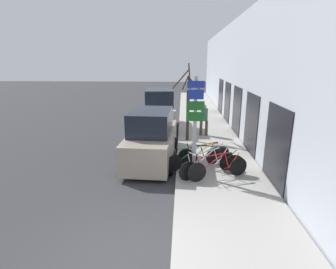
{
  "coord_description": "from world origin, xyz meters",
  "views": [
    {
      "loc": [
        1.19,
        -4.56,
        4.07
      ],
      "look_at": [
        0.62,
        5.82,
        1.17
      ],
      "focal_mm": 28.0,
      "sensor_mm": 36.0,
      "label": 1
    }
  ],
  "objects_px": {
    "bicycle_3": "(195,158)",
    "parked_car_0": "(152,138)",
    "bicycle_0": "(218,168)",
    "parked_car_1": "(160,112)",
    "pedestrian_near": "(204,118)",
    "bicycle_2": "(210,159)",
    "bicycle_4": "(207,154)",
    "street_tree": "(188,106)",
    "bicycle_1": "(208,164)",
    "signpost": "(195,123)"
  },
  "relations": [
    {
      "from": "bicycle_3",
      "to": "bicycle_4",
      "type": "xyz_separation_m",
      "value": [
        0.52,
        0.52,
        -0.02
      ]
    },
    {
      "from": "signpost",
      "to": "street_tree",
      "type": "distance_m",
      "value": 4.53
    },
    {
      "from": "signpost",
      "to": "bicycle_4",
      "type": "xyz_separation_m",
      "value": [
        0.58,
        1.3,
        -1.55
      ]
    },
    {
      "from": "bicycle_0",
      "to": "parked_car_0",
      "type": "distance_m",
      "value": 3.2
    },
    {
      "from": "bicycle_0",
      "to": "parked_car_1",
      "type": "height_order",
      "value": "parked_car_1"
    },
    {
      "from": "bicycle_3",
      "to": "street_tree",
      "type": "distance_m",
      "value": 4.0
    },
    {
      "from": "bicycle_4",
      "to": "street_tree",
      "type": "height_order",
      "value": "street_tree"
    },
    {
      "from": "bicycle_0",
      "to": "parked_car_0",
      "type": "xyz_separation_m",
      "value": [
        -2.51,
        1.94,
        0.44
      ]
    },
    {
      "from": "bicycle_2",
      "to": "parked_car_0",
      "type": "height_order",
      "value": "parked_car_0"
    },
    {
      "from": "bicycle_4",
      "to": "parked_car_0",
      "type": "distance_m",
      "value": 2.35
    },
    {
      "from": "signpost",
      "to": "bicycle_3",
      "type": "height_order",
      "value": "signpost"
    },
    {
      "from": "pedestrian_near",
      "to": "street_tree",
      "type": "distance_m",
      "value": 1.46
    },
    {
      "from": "street_tree",
      "to": "bicycle_2",
      "type": "bearing_deg",
      "value": -78.27
    },
    {
      "from": "parked_car_0",
      "to": "pedestrian_near",
      "type": "xyz_separation_m",
      "value": [
        2.44,
        3.63,
        0.15
      ]
    },
    {
      "from": "bicycle_2",
      "to": "street_tree",
      "type": "height_order",
      "value": "street_tree"
    },
    {
      "from": "signpost",
      "to": "pedestrian_near",
      "type": "relative_size",
      "value": 2.02
    },
    {
      "from": "bicycle_1",
      "to": "parked_car_1",
      "type": "bearing_deg",
      "value": -15.42
    },
    {
      "from": "signpost",
      "to": "street_tree",
      "type": "relative_size",
      "value": 0.9
    },
    {
      "from": "bicycle_1",
      "to": "bicycle_3",
      "type": "bearing_deg",
      "value": -0.8
    },
    {
      "from": "signpost",
      "to": "bicycle_4",
      "type": "bearing_deg",
      "value": 65.72
    },
    {
      "from": "bicycle_0",
      "to": "street_tree",
      "type": "height_order",
      "value": "street_tree"
    },
    {
      "from": "street_tree",
      "to": "signpost",
      "type": "bearing_deg",
      "value": -87.92
    },
    {
      "from": "bicycle_4",
      "to": "pedestrian_near",
      "type": "bearing_deg",
      "value": -28.21
    },
    {
      "from": "pedestrian_near",
      "to": "bicycle_3",
      "type": "bearing_deg",
      "value": -96.35
    },
    {
      "from": "bicycle_0",
      "to": "bicycle_4",
      "type": "distance_m",
      "value": 1.51
    },
    {
      "from": "bicycle_3",
      "to": "bicycle_1",
      "type": "bearing_deg",
      "value": -174.01
    },
    {
      "from": "bicycle_0",
      "to": "pedestrian_near",
      "type": "relative_size",
      "value": 1.24
    },
    {
      "from": "parked_car_1",
      "to": "street_tree",
      "type": "distance_m",
      "value": 3.02
    },
    {
      "from": "bicycle_2",
      "to": "pedestrian_near",
      "type": "height_order",
      "value": "pedestrian_near"
    },
    {
      "from": "bicycle_1",
      "to": "pedestrian_near",
      "type": "height_order",
      "value": "pedestrian_near"
    },
    {
      "from": "bicycle_1",
      "to": "pedestrian_near",
      "type": "distance_m",
      "value": 5.32
    },
    {
      "from": "bicycle_0",
      "to": "bicycle_1",
      "type": "height_order",
      "value": "bicycle_1"
    },
    {
      "from": "bicycle_1",
      "to": "bicycle_3",
      "type": "relative_size",
      "value": 1.0
    },
    {
      "from": "signpost",
      "to": "bicycle_1",
      "type": "xyz_separation_m",
      "value": [
        0.51,
        0.09,
        -1.51
      ]
    },
    {
      "from": "signpost",
      "to": "bicycle_2",
      "type": "height_order",
      "value": "signpost"
    },
    {
      "from": "bicycle_3",
      "to": "pedestrian_near",
      "type": "bearing_deg",
      "value": -35.65
    },
    {
      "from": "bicycle_3",
      "to": "parked_car_1",
      "type": "relative_size",
      "value": 0.47
    },
    {
      "from": "signpost",
      "to": "parked_car_0",
      "type": "height_order",
      "value": "signpost"
    },
    {
      "from": "bicycle_0",
      "to": "bicycle_3",
      "type": "xyz_separation_m",
      "value": [
        -0.76,
        0.97,
        -0.02
      ]
    },
    {
      "from": "bicycle_3",
      "to": "parked_car_0",
      "type": "bearing_deg",
      "value": 33.88
    },
    {
      "from": "pedestrian_near",
      "to": "bicycle_4",
      "type": "bearing_deg",
      "value": -90.23
    },
    {
      "from": "bicycle_3",
      "to": "bicycle_4",
      "type": "height_order",
      "value": "bicycle_3"
    },
    {
      "from": "bicycle_2",
      "to": "parked_car_0",
      "type": "xyz_separation_m",
      "value": [
        -2.32,
        1.13,
        0.43
      ]
    },
    {
      "from": "parked_car_1",
      "to": "parked_car_0",
      "type": "bearing_deg",
      "value": -92.39
    },
    {
      "from": "bicycle_4",
      "to": "parked_car_0",
      "type": "xyz_separation_m",
      "value": [
        -2.26,
        0.45,
        0.48
      ]
    },
    {
      "from": "parked_car_1",
      "to": "bicycle_3",
      "type": "bearing_deg",
      "value": -76.87
    },
    {
      "from": "signpost",
      "to": "bicycle_2",
      "type": "xyz_separation_m",
      "value": [
        0.65,
        0.62,
        -1.51
      ]
    },
    {
      "from": "parked_car_0",
      "to": "pedestrian_near",
      "type": "distance_m",
      "value": 4.37
    },
    {
      "from": "bicycle_1",
      "to": "bicycle_2",
      "type": "relative_size",
      "value": 0.85
    },
    {
      "from": "bicycle_4",
      "to": "bicycle_2",
      "type": "bearing_deg",
      "value": 159.46
    }
  ]
}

